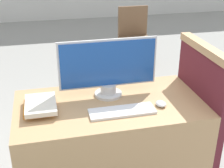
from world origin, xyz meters
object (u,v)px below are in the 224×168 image
object	(u,v)px
keyboard	(122,111)
far_chair	(135,34)
book_stack	(40,106)
mouse	(161,104)
monitor	(108,68)

from	to	relation	value
keyboard	far_chair	distance (m)	2.79
keyboard	book_stack	world-z (taller)	book_stack
keyboard	mouse	bearing A→B (deg)	5.47
far_chair	monitor	bearing A→B (deg)	-127.81
keyboard	mouse	distance (m)	0.27
mouse	book_stack	world-z (taller)	book_stack
mouse	keyboard	bearing A→B (deg)	-174.53
monitor	book_stack	xyz separation A→B (m)	(-0.46, -0.11, -0.17)
mouse	book_stack	bearing A→B (deg)	171.11
far_chair	mouse	bearing A→B (deg)	-120.04
monitor	book_stack	distance (m)	0.51
mouse	book_stack	distance (m)	0.77
book_stack	mouse	bearing A→B (deg)	-8.89
monitor	keyboard	distance (m)	0.32
monitor	mouse	world-z (taller)	monitor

